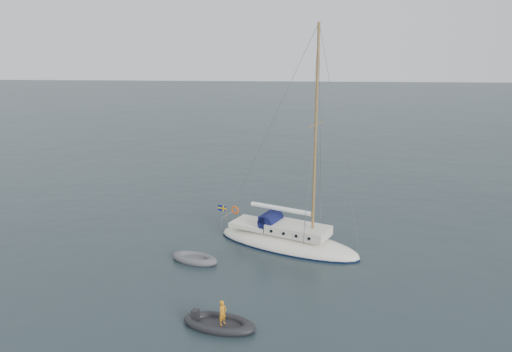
{
  "coord_description": "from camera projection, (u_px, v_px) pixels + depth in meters",
  "views": [
    {
      "loc": [
        -0.37,
        -28.33,
        12.64
      ],
      "look_at": [
        -2.56,
        0.0,
        5.12
      ],
      "focal_mm": 35.0,
      "sensor_mm": 36.0,
      "label": 1
    }
  ],
  "objects": [
    {
      "name": "sailboat",
      "position": [
        288.0,
        230.0,
        31.94
      ],
      "size": [
        10.17,
        3.05,
        14.49
      ],
      "rotation": [
        0.0,
        0.0,
        -0.43
      ],
      "color": "silver",
      "rests_on": "ground"
    },
    {
      "name": "dinghy",
      "position": [
        195.0,
        259.0,
        29.9
      ],
      "size": [
        3.0,
        1.35,
        0.43
      ],
      "rotation": [
        0.0,
        0.0,
        -0.34
      ],
      "color": "#525156",
      "rests_on": "ground"
    },
    {
      "name": "ground",
      "position": [
        298.0,
        257.0,
        30.51
      ],
      "size": [
        300.0,
        300.0,
        0.0
      ],
      "primitive_type": "plane",
      "color": "black",
      "rests_on": "ground"
    },
    {
      "name": "rib",
      "position": [
        219.0,
        323.0,
        22.96
      ],
      "size": [
        3.51,
        1.6,
        1.39
      ],
      "rotation": [
        0.0,
        0.0,
        -0.21
      ],
      "color": "black",
      "rests_on": "ground"
    }
  ]
}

